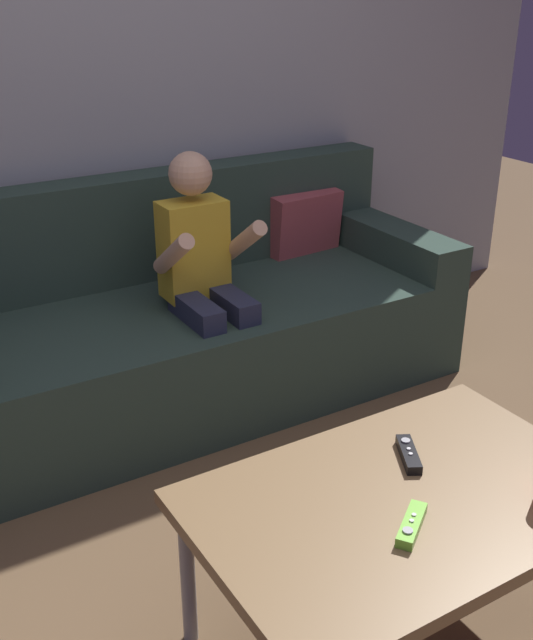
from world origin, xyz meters
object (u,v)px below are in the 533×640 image
Objects in this scene: person_seated_on_couch at (205,274)px; game_remote_lime_near_edge at (412,525)px; coffee_table at (404,508)px; game_remote_black_center at (409,454)px; couch at (185,324)px.

person_seated_on_couch reaches higher than game_remote_lime_near_edge.
coffee_table is 0.13m from game_remote_lime_near_edge.
game_remote_black_center is at bearing -90.98° from person_seated_on_couch.
game_remote_lime_near_edge is at bearing -98.05° from person_seated_on_couch.
person_seated_on_couch is 1.33m from game_remote_lime_near_edge.
coffee_table is (-0.12, -1.22, -0.15)m from person_seated_on_couch.
couch is at bearing 85.28° from coffee_table.
couch is at bearing 83.07° from game_remote_lime_near_edge.
person_seated_on_couch is 6.83× the size of game_remote_black_center.
game_remote_black_center is (0.17, 0.20, 0.00)m from game_remote_lime_near_edge.
person_seated_on_couch reaches higher than couch.
game_remote_lime_near_edge and game_remote_black_center have the same top height.
coffee_table is at bearing -133.46° from game_remote_black_center.
couch is 1.51m from game_remote_lime_near_edge.
game_remote_lime_near_edge is (-0.07, -0.10, 0.05)m from coffee_table.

